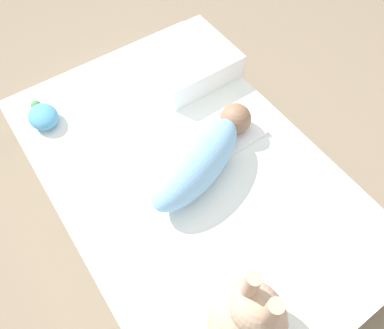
% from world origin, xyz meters
% --- Properties ---
extents(ground_plane, '(12.00, 12.00, 0.00)m').
position_xyz_m(ground_plane, '(0.00, 0.00, 0.00)').
color(ground_plane, '#7A6B56').
extents(bed_mattress, '(1.33, 0.85, 0.22)m').
position_xyz_m(bed_mattress, '(0.00, 0.00, 0.11)').
color(bed_mattress, white).
rests_on(bed_mattress, ground_plane).
extents(burp_cloth, '(0.17, 0.19, 0.02)m').
position_xyz_m(burp_cloth, '(0.04, -0.23, 0.23)').
color(burp_cloth, white).
rests_on(burp_cloth, bed_mattress).
extents(swaddled_baby, '(0.28, 0.49, 0.15)m').
position_xyz_m(swaddled_baby, '(-0.02, -0.04, 0.29)').
color(swaddled_baby, '#7FB7E5').
rests_on(swaddled_baby, bed_mattress).
extents(pillow, '(0.30, 0.33, 0.10)m').
position_xyz_m(pillow, '(0.39, -0.27, 0.27)').
color(pillow, white).
rests_on(pillow, bed_mattress).
extents(bunny_plush, '(0.20, 0.20, 0.37)m').
position_xyz_m(bunny_plush, '(-0.49, 0.16, 0.34)').
color(bunny_plush, tan).
rests_on(bunny_plush, bed_mattress).
extents(turtle_plush, '(0.15, 0.10, 0.06)m').
position_xyz_m(turtle_plush, '(0.47, 0.31, 0.25)').
color(turtle_plush, '#4C99C6').
rests_on(turtle_plush, bed_mattress).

